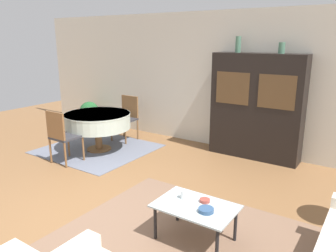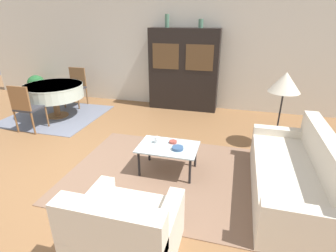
# 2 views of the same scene
# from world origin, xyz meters

# --- Properties ---
(ground_plane) EXTENTS (14.00, 14.00, 0.00)m
(ground_plane) POSITION_xyz_m (0.00, 0.00, 0.00)
(ground_plane) COLOR brown
(wall_back) EXTENTS (10.00, 0.06, 2.70)m
(wall_back) POSITION_xyz_m (0.00, 3.63, 1.35)
(wall_back) COLOR beige
(wall_back) RESTS_ON ground_plane
(area_rug) EXTENTS (2.80, 2.24, 0.01)m
(area_rug) POSITION_xyz_m (1.18, 0.35, 0.01)
(area_rug) COLOR brown
(area_rug) RESTS_ON ground_plane
(dining_rug) EXTENTS (2.04, 1.93, 0.01)m
(dining_rug) POSITION_xyz_m (-1.95, 2.04, 0.01)
(dining_rug) COLOR slate
(dining_rug) RESTS_ON ground_plane
(coffee_table) EXTENTS (0.87, 0.58, 0.42)m
(coffee_table) POSITION_xyz_m (1.21, 0.43, 0.38)
(coffee_table) COLOR black
(coffee_table) RESTS_ON area_rug
(display_cabinet) EXTENTS (1.66, 0.41, 1.92)m
(display_cabinet) POSITION_xyz_m (0.81, 3.38, 0.96)
(display_cabinet) COLOR black
(display_cabinet) RESTS_ON ground_plane
(dining_table) EXTENTS (1.29, 1.29, 0.75)m
(dining_table) POSITION_xyz_m (-1.89, 2.02, 0.61)
(dining_table) COLOR brown
(dining_table) RESTS_ON dining_rug
(dining_chair_near) EXTENTS (0.44, 0.44, 0.95)m
(dining_chair_near) POSITION_xyz_m (-1.89, 1.15, 0.55)
(dining_chair_near) COLOR brown
(dining_chair_near) RESTS_ON dining_rug
(dining_chair_far) EXTENTS (0.44, 0.44, 0.95)m
(dining_chair_far) POSITION_xyz_m (-1.89, 2.89, 0.55)
(dining_chair_far) COLOR brown
(dining_chair_far) RESTS_ON dining_rug
(cup) EXTENTS (0.07, 0.07, 0.10)m
(cup) POSITION_xyz_m (1.02, 0.50, 0.48)
(cup) COLOR white
(cup) RESTS_ON coffee_table
(bowl) EXTENTS (0.16, 0.16, 0.04)m
(bowl) POSITION_xyz_m (1.37, 0.37, 0.45)
(bowl) COLOR #33517A
(bowl) RESTS_ON coffee_table
(bowl_small) EXTENTS (0.11, 0.11, 0.03)m
(bowl_small) POSITION_xyz_m (1.26, 0.56, 0.44)
(bowl_small) COLOR #9E4238
(bowl_small) RESTS_ON coffee_table
(vase_tall) EXTENTS (0.10, 0.10, 0.29)m
(vase_tall) POSITION_xyz_m (0.40, 3.38, 2.07)
(vase_tall) COLOR #4C7A60
(vase_tall) RESTS_ON display_cabinet
(vase_short) EXTENTS (0.11, 0.11, 0.19)m
(vase_short) POSITION_xyz_m (1.18, 3.38, 2.02)
(vase_short) COLOR #4C7A60
(vase_short) RESTS_ON display_cabinet
(potted_plant) EXTENTS (0.47, 0.47, 0.67)m
(potted_plant) POSITION_xyz_m (-3.29, 3.09, 0.37)
(potted_plant) COLOR beige
(potted_plant) RESTS_ON ground_plane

